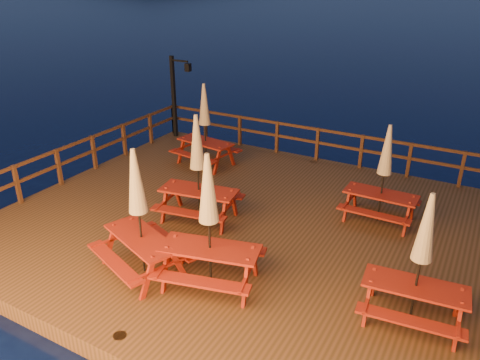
{
  "coord_description": "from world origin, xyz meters",
  "views": [
    {
      "loc": [
        4.87,
        -9.04,
        6.15
      ],
      "look_at": [
        -0.53,
        0.6,
        1.19
      ],
      "focal_mm": 35.0,
      "sensor_mm": 36.0,
      "label": 1
    }
  ],
  "objects": [
    {
      "name": "ground",
      "position": [
        0.0,
        0.0,
        0.0
      ],
      "size": [
        500.0,
        500.0,
        0.0
      ],
      "primitive_type": "plane",
      "color": "black",
      "rests_on": "ground"
    },
    {
      "name": "deck",
      "position": [
        0.0,
        0.0,
        0.2
      ],
      "size": [
        12.0,
        10.0,
        0.4
      ],
      "primitive_type": "cube",
      "color": "#432E15",
      "rests_on": "ground"
    },
    {
      "name": "deck_piles",
      "position": [
        0.0,
        0.0,
        -0.3
      ],
      "size": [
        11.44,
        9.44,
        1.4
      ],
      "color": "#3D2613",
      "rests_on": "ground"
    },
    {
      "name": "railing",
      "position": [
        0.0,
        1.78,
        1.16
      ],
      "size": [
        11.8,
        9.75,
        1.1
      ],
      "color": "#3D2613",
      "rests_on": "deck"
    },
    {
      "name": "lamp_post",
      "position": [
        -5.39,
        4.55,
        2.2
      ],
      "size": [
        0.85,
        0.18,
        3.0
      ],
      "color": "black",
      "rests_on": "deck"
    },
    {
      "name": "picnic_table_0",
      "position": [
        -0.88,
        -2.89,
        1.81
      ],
      "size": [
        2.33,
        2.13,
        2.72
      ],
      "rotation": [
        0.0,
        0.0,
        -0.36
      ],
      "color": "maroon",
      "rests_on": "deck"
    },
    {
      "name": "picnic_table_1",
      "position": [
        0.57,
        -2.57,
        1.85
      ],
      "size": [
        2.28,
        2.03,
        2.79
      ],
      "rotation": [
        0.0,
        0.0,
        0.25
      ],
      "color": "maroon",
      "rests_on": "deck"
    },
    {
      "name": "picnic_table_2",
      "position": [
        -3.0,
        2.73,
        1.77
      ],
      "size": [
        2.04,
        1.76,
        2.63
      ],
      "rotation": [
        0.0,
        0.0,
        -0.15
      ],
      "color": "maroon",
      "rests_on": "deck"
    },
    {
      "name": "picnic_table_3",
      "position": [
        4.29,
        -1.75,
        1.72
      ],
      "size": [
        1.91,
        1.62,
        2.53
      ],
      "rotation": [
        0.0,
        0.0,
        0.1
      ],
      "color": "maroon",
      "rests_on": "deck"
    },
    {
      "name": "picnic_table_4",
      "position": [
        2.84,
        1.68,
        1.7
      ],
      "size": [
        1.77,
        1.46,
        2.5
      ],
      "rotation": [
        0.0,
        0.0,
        -0.01
      ],
      "color": "maroon",
      "rests_on": "deck"
    },
    {
      "name": "picnic_table_5",
      "position": [
        -1.12,
        -0.45,
        1.82
      ],
      "size": [
        2.13,
        1.85,
        2.73
      ],
      "rotation": [
        0.0,
        0.0,
        0.16
      ],
      "color": "maroon",
      "rests_on": "deck"
    }
  ]
}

